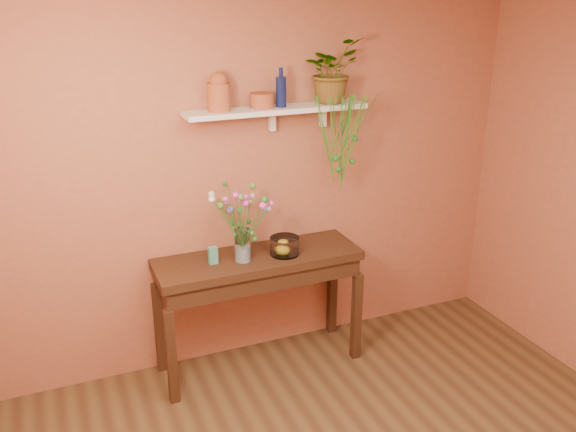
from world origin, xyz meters
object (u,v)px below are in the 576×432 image
(spider_plant, at_px, (331,70))
(bouquet, at_px, (241,208))
(terracotta_jug, at_px, (219,92))
(glass_bowl, at_px, (285,246))
(blue_bottle, at_px, (281,91))
(glass_vase, at_px, (243,248))
(sideboard, at_px, (259,272))

(spider_plant, xyz_separation_m, bouquet, (-0.76, -0.20, -0.86))
(terracotta_jug, bearing_deg, bouquet, -66.16)
(glass_bowl, bearing_deg, blue_bottle, 75.03)
(terracotta_jug, relative_size, glass_vase, 1.11)
(spider_plant, height_order, glass_bowl, spider_plant)
(blue_bottle, bearing_deg, glass_bowl, -104.97)
(blue_bottle, bearing_deg, spider_plant, 5.37)
(spider_plant, bearing_deg, terracotta_jug, -178.33)
(glass_vase, xyz_separation_m, glass_bowl, (0.31, -0.01, -0.04))
(blue_bottle, distance_m, glass_bowl, 1.10)
(bouquet, bearing_deg, blue_bottle, 23.63)
(bouquet, xyz_separation_m, glass_bowl, (0.32, -0.01, -0.34))
(sideboard, relative_size, bouquet, 3.25)
(sideboard, bearing_deg, glass_bowl, -15.51)
(sideboard, bearing_deg, spider_plant, 13.93)
(bouquet, bearing_deg, glass_bowl, -2.13)
(sideboard, distance_m, terracotta_jug, 1.31)
(sideboard, relative_size, blue_bottle, 5.58)
(terracotta_jug, bearing_deg, blue_bottle, -1.73)
(terracotta_jug, bearing_deg, glass_bowl, -25.05)
(blue_bottle, xyz_separation_m, glass_bowl, (-0.05, -0.17, -1.08))
(bouquet, distance_m, glass_bowl, 0.46)
(sideboard, distance_m, glass_vase, 0.27)
(terracotta_jug, xyz_separation_m, blue_bottle, (0.44, -0.01, -0.02))
(bouquet, relative_size, glass_bowl, 2.15)
(spider_plant, relative_size, glass_bowl, 2.10)
(sideboard, distance_m, spider_plant, 1.53)
(spider_plant, distance_m, bouquet, 1.17)
(sideboard, distance_m, glass_bowl, 0.27)
(glass_bowl, bearing_deg, spider_plant, 24.95)
(terracotta_jug, bearing_deg, sideboard, -32.47)
(terracotta_jug, xyz_separation_m, bouquet, (0.08, -0.17, -0.76))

